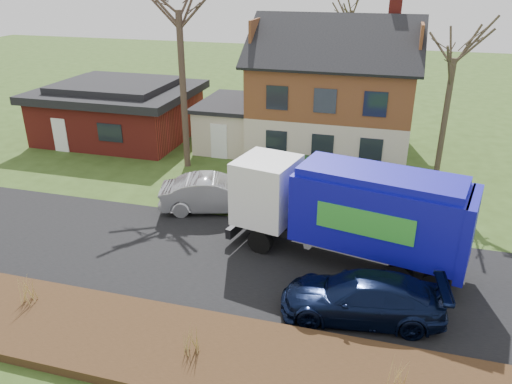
# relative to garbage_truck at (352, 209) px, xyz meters

# --- Properties ---
(ground) EXTENTS (120.00, 120.00, 0.00)m
(ground) POSITION_rel_garbage_truck_xyz_m (-4.46, -1.20, -2.22)
(ground) COLOR #2F4617
(ground) RESTS_ON ground
(road) EXTENTS (80.00, 7.00, 0.02)m
(road) POSITION_rel_garbage_truck_xyz_m (-4.46, -1.20, -2.21)
(road) COLOR black
(road) RESTS_ON ground
(mulch_verge) EXTENTS (80.00, 3.50, 0.30)m
(mulch_verge) POSITION_rel_garbage_truck_xyz_m (-4.46, -6.50, -2.07)
(mulch_verge) COLOR black
(mulch_verge) RESTS_ON ground
(main_house) EXTENTS (12.95, 8.95, 9.26)m
(main_house) POSITION_rel_garbage_truck_xyz_m (-2.97, 12.71, 1.80)
(main_house) COLOR beige
(main_house) RESTS_ON ground
(ranch_house) EXTENTS (9.80, 8.20, 3.70)m
(ranch_house) POSITION_rel_garbage_truck_xyz_m (-16.46, 11.80, -0.41)
(ranch_house) COLOR maroon
(ranch_house) RESTS_ON ground
(garbage_truck) EXTENTS (9.31, 4.19, 3.86)m
(garbage_truck) POSITION_rel_garbage_truck_xyz_m (0.00, 0.00, 0.00)
(garbage_truck) COLOR black
(garbage_truck) RESTS_ON ground
(silver_sedan) EXTENTS (5.32, 3.15, 1.66)m
(silver_sedan) POSITION_rel_garbage_truck_xyz_m (-6.47, 2.81, -1.40)
(silver_sedan) COLOR #B0B2B8
(silver_sedan) RESTS_ON ground
(navy_wagon) EXTENTS (5.40, 2.69, 1.51)m
(navy_wagon) POSITION_rel_garbage_truck_xyz_m (0.78, -3.33, -1.47)
(navy_wagon) COLOR black
(navy_wagon) RESTS_ON ground
(tree_front_east) EXTENTS (3.33, 3.33, 9.24)m
(tree_front_east) POSITION_rel_garbage_truck_xyz_m (3.60, 9.05, 5.29)
(tree_front_east) COLOR #443928
(tree_front_east) RESTS_ON ground
(grass_clump_west) EXTENTS (0.39, 0.32, 1.03)m
(grass_clump_west) POSITION_rel_garbage_truck_xyz_m (-9.83, -5.88, -1.41)
(grass_clump_west) COLOR tan
(grass_clump_west) RESTS_ON mulch_verge
(grass_clump_mid) EXTENTS (0.34, 0.28, 0.94)m
(grass_clump_mid) POSITION_rel_garbage_truck_xyz_m (-3.72, -6.67, -1.46)
(grass_clump_mid) COLOR #9E8546
(grass_clump_mid) RESTS_ON mulch_verge
(grass_clump_east) EXTENTS (0.38, 0.32, 0.96)m
(grass_clump_east) POSITION_rel_garbage_truck_xyz_m (1.98, -6.52, -1.44)
(grass_clump_east) COLOR tan
(grass_clump_east) RESTS_ON mulch_verge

